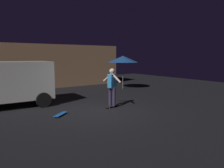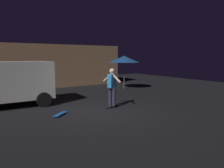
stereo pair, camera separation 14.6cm
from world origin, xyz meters
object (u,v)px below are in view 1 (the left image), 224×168
(skateboard_ridden, at_px, (112,106))
(skater, at_px, (112,84))
(patio_umbrella, at_px, (123,59))
(skateboard_spare, at_px, (61,114))

(skateboard_ridden, relative_size, skater, 0.48)
(patio_umbrella, distance_m, skateboard_spare, 7.60)
(skateboard_spare, distance_m, skater, 2.60)
(patio_umbrella, bearing_deg, skateboard_spare, -146.86)
(patio_umbrella, height_order, skater, patio_umbrella)
(skateboard_spare, bearing_deg, skateboard_ridden, -0.28)
(patio_umbrella, relative_size, skater, 1.38)
(skateboard_ridden, height_order, skater, skater)
(skater, bearing_deg, skateboard_ridden, -165.96)
(skateboard_ridden, bearing_deg, skateboard_spare, 179.72)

